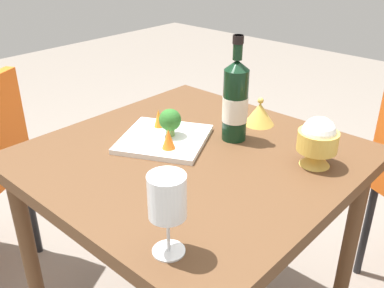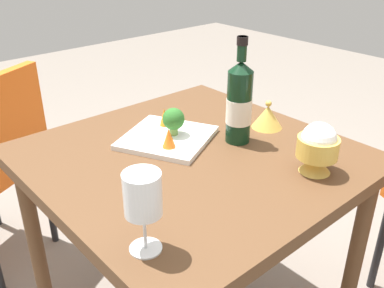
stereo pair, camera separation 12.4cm
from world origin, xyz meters
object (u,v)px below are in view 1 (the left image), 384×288
at_px(rice_bowl_lid, 260,113).
at_px(broccoli_floret, 170,120).
at_px(wine_bottle, 235,101).
at_px(carrot_garnish_right, 168,139).
at_px(rice_bowl, 318,141).
at_px(carrot_garnish_left, 159,118).
at_px(wine_glass, 167,199).
at_px(serving_plate, 164,139).

height_order(rice_bowl_lid, broccoli_floret, broccoli_floret).
xyz_separation_m(wine_bottle, carrot_garnish_right, (-0.08, -0.20, -0.08)).
bearing_deg(carrot_garnish_right, rice_bowl, 32.84).
xyz_separation_m(rice_bowl_lid, carrot_garnish_left, (-0.21, -0.27, 0.01)).
relative_size(wine_glass, carrot_garnish_right, 3.01).
distance_m(rice_bowl, rice_bowl_lid, 0.30).
bearing_deg(wine_glass, broccoli_floret, 134.47).
bearing_deg(rice_bowl_lid, wine_glass, -70.75).
bearing_deg(rice_bowl, wine_bottle, -175.88).
relative_size(rice_bowl_lid, serving_plate, 0.30).
distance_m(wine_bottle, rice_bowl, 0.27).
relative_size(wine_bottle, serving_plate, 0.95).
relative_size(rice_bowl, rice_bowl_lid, 1.42).
height_order(serving_plate, broccoli_floret, broccoli_floret).
bearing_deg(rice_bowl_lid, rice_bowl, -25.00).
height_order(rice_bowl, broccoli_floret, rice_bowl).
bearing_deg(wine_glass, serving_plate, 136.64).
bearing_deg(broccoli_floret, carrot_garnish_right, -48.41).
distance_m(wine_bottle, rice_bowl_lid, 0.17).
bearing_deg(rice_bowl, rice_bowl_lid, 155.00).
height_order(wine_bottle, rice_bowl_lid, wine_bottle).
relative_size(wine_bottle, carrot_garnish_right, 5.38).
bearing_deg(wine_bottle, rice_bowl_lid, 91.97).
xyz_separation_m(wine_bottle, rice_bowl, (0.27, 0.02, -0.05)).
distance_m(wine_glass, broccoli_floret, 0.52).
xyz_separation_m(rice_bowl, carrot_garnish_left, (-0.48, -0.14, -0.03)).
height_order(wine_glass, serving_plate, wine_glass).
xyz_separation_m(rice_bowl, broccoli_floret, (-0.40, -0.16, -0.01)).
bearing_deg(wine_glass, rice_bowl_lid, 109.25).
bearing_deg(carrot_garnish_left, wine_glass, -41.82).
xyz_separation_m(rice_bowl, carrot_garnish_right, (-0.35, -0.22, -0.03)).
height_order(rice_bowl, serving_plate, rice_bowl).
xyz_separation_m(serving_plate, carrot_garnish_right, (0.07, -0.04, 0.04)).
height_order(carrot_garnish_left, carrot_garnish_right, same).
relative_size(rice_bowl, serving_plate, 0.42).
height_order(wine_bottle, broccoli_floret, wine_bottle).
height_order(rice_bowl_lid, serving_plate, rice_bowl_lid).
height_order(wine_bottle, wine_glass, wine_bottle).
distance_m(wine_bottle, carrot_garnish_right, 0.23).
bearing_deg(wine_bottle, wine_glass, -66.27).
distance_m(serving_plate, broccoli_floret, 0.06).
bearing_deg(rice_bowl_lid, wine_bottle, -88.03).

